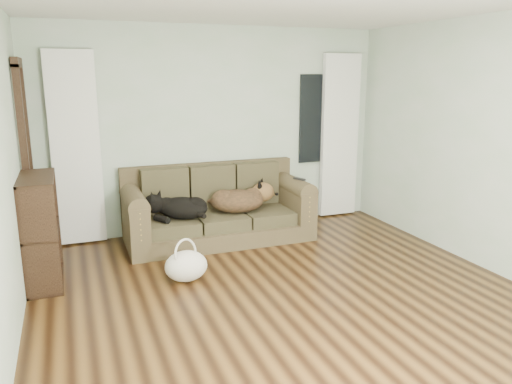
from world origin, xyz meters
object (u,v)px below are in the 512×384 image
object	(u,v)px
tote_bag	(186,266)
bookshelf	(42,233)
dog_shepherd	(240,200)
dog_black_lab	(180,207)
sofa	(218,204)

from	to	relation	value
tote_bag	bookshelf	world-z (taller)	bookshelf
dog_shepherd	bookshelf	bearing A→B (deg)	28.09
dog_black_lab	tote_bag	size ratio (longest dim) A/B	1.42
bookshelf	dog_black_lab	bearing A→B (deg)	22.57
sofa	dog_shepherd	xyz separation A→B (m)	(0.27, -0.03, 0.04)
dog_shepherd	sofa	bearing A→B (deg)	6.09
tote_bag	dog_black_lab	bearing A→B (deg)	80.62
dog_black_lab	dog_shepherd	xyz separation A→B (m)	(0.76, 0.04, 0.01)
dog_shepherd	bookshelf	size ratio (longest dim) A/B	0.65
dog_black_lab	tote_bag	distance (m)	1.09
dog_shepherd	bookshelf	xyz separation A→B (m)	(-2.24, -0.58, 0.01)
sofa	bookshelf	xyz separation A→B (m)	(-1.97, -0.62, 0.05)
dog_black_lab	dog_shepherd	world-z (taller)	dog_shepherd
sofa	dog_black_lab	distance (m)	0.50
dog_black_lab	bookshelf	distance (m)	1.57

